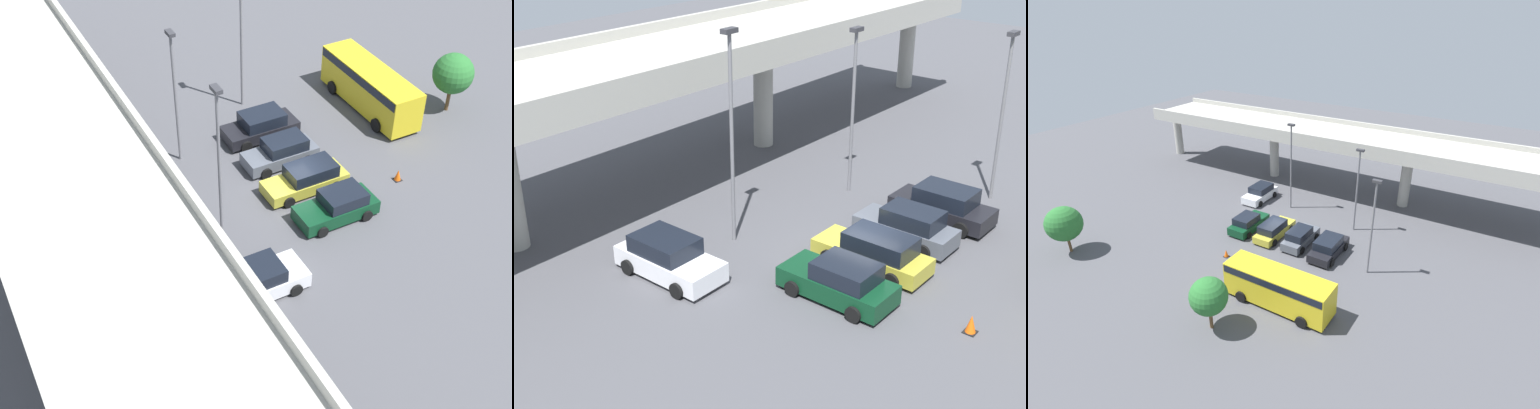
% 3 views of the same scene
% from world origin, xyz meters
% --- Properties ---
extents(ground_plane, '(106.39, 106.39, 0.00)m').
position_xyz_m(ground_plane, '(0.00, 0.00, 0.00)').
color(ground_plane, '#4C4C51').
extents(highway_overpass, '(50.78, 7.86, 7.38)m').
position_xyz_m(highway_overpass, '(0.00, 12.16, 6.15)').
color(highway_overpass, '#ADAAA0').
rests_on(highway_overpass, ground_plane).
extents(parked_car_0, '(2.22, 4.51, 1.67)m').
position_xyz_m(parked_car_0, '(-5.76, 5.30, 0.79)').
color(parked_car_0, silver).
rests_on(parked_car_0, ground_plane).
extents(parked_car_1, '(2.14, 4.43, 1.62)m').
position_xyz_m(parked_car_1, '(-2.91, -0.92, 0.75)').
color(parked_car_1, '#0C381E').
rests_on(parked_car_1, ground_plane).
extents(parked_car_2, '(2.05, 4.81, 1.58)m').
position_xyz_m(parked_car_2, '(-0.10, -0.69, 0.75)').
color(parked_car_2, gold).
rests_on(parked_car_2, ground_plane).
extents(parked_car_3, '(2.00, 4.38, 1.65)m').
position_xyz_m(parked_car_3, '(2.68, -0.62, 0.78)').
color(parked_car_3, '#515660').
rests_on(parked_car_3, ground_plane).
extents(parked_car_4, '(2.20, 4.62, 1.69)m').
position_xyz_m(parked_car_4, '(5.60, -0.81, 0.80)').
color(parked_car_4, black).
rests_on(parked_car_4, ground_plane).
extents(shuttle_bus, '(8.16, 2.55, 2.78)m').
position_xyz_m(shuttle_bus, '(5.35, -8.59, 1.66)').
color(shuttle_bus, gold).
rests_on(shuttle_bus, ground_plane).
extents(lamp_post_near_aisle, '(0.70, 0.35, 8.19)m').
position_xyz_m(lamp_post_near_aisle, '(9.45, -1.49, 4.79)').
color(lamp_post_near_aisle, slate).
rests_on(lamp_post_near_aisle, ground_plane).
extents(lamp_post_mid_lot, '(0.70, 0.35, 8.19)m').
position_xyz_m(lamp_post_mid_lot, '(5.79, 4.44, 4.79)').
color(lamp_post_mid_lot, slate).
rests_on(lamp_post_mid_lot, ground_plane).
extents(lamp_post_by_overpass, '(0.70, 0.35, 9.18)m').
position_xyz_m(lamp_post_by_overpass, '(-1.86, 5.35, 5.30)').
color(lamp_post_by_overpass, slate).
rests_on(lamp_post_by_overpass, ground_plane).
extents(tree_front_left, '(3.06, 3.06, 4.33)m').
position_xyz_m(tree_front_left, '(-14.11, -12.22, 2.79)').
color(tree_front_left, brown).
rests_on(tree_front_left, ground_plane).
extents(tree_front_centre, '(2.58, 2.58, 3.95)m').
position_xyz_m(tree_front_centre, '(2.72, -12.91, 2.65)').
color(tree_front_centre, brown).
rests_on(tree_front_centre, ground_plane).
extents(traffic_cone, '(0.44, 0.44, 0.70)m').
position_xyz_m(traffic_cone, '(-1.81, -5.71, 0.33)').
color(traffic_cone, black).
rests_on(traffic_cone, ground_plane).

